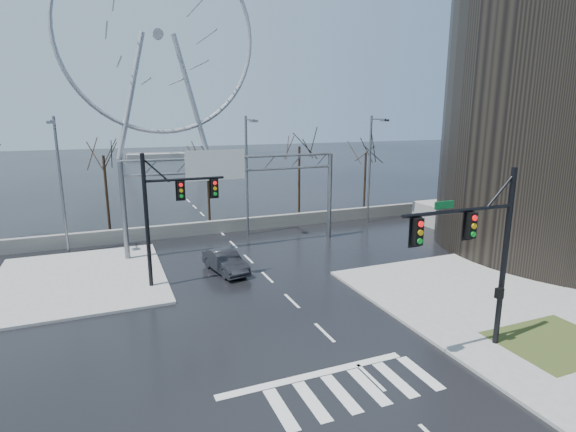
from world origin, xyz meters
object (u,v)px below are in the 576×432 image
signal_mast_near (483,245)px  signal_mast_far (166,207)px  sign_gantry (230,182)px  car (225,261)px  ferris_wheel (158,43)px

signal_mast_near → signal_mast_far: bearing=130.3°
sign_gantry → car: sign_gantry is taller
signal_mast_far → ferris_wheel: 89.30m
sign_gantry → ferris_wheel: (5.38, 80.04, 20.95)m
signal_mast_far → car: (3.68, 1.04, -4.12)m
signal_mast_far → ferris_wheel: (10.87, 86.04, 21.30)m
signal_mast_near → car: bearing=117.6°
sign_gantry → signal_mast_far: bearing=-132.5°
signal_mast_near → car: size_ratio=1.84×
signal_mast_far → sign_gantry: (5.49, 6.00, 0.35)m
sign_gantry → car: 6.91m
signal_mast_near → sign_gantry: bearing=106.2°
signal_mast_near → ferris_wheel: bearing=90.1°
signal_mast_far → car: signal_mast_far is taller
sign_gantry → ferris_wheel: size_ratio=0.32×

